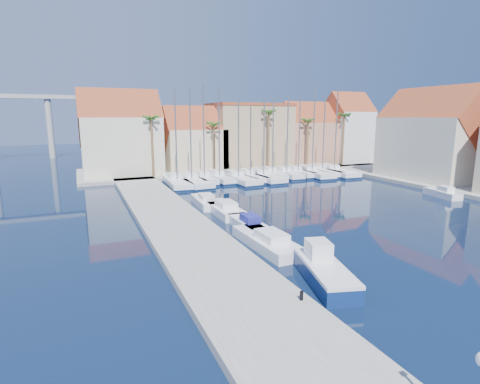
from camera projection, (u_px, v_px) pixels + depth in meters
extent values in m
plane|color=black|center=(385.00, 279.00, 22.69)|extent=(260.00, 260.00, 0.00)
cube|color=gray|center=(182.00, 231.00, 31.27)|extent=(6.00, 77.00, 0.50)
cube|color=gray|center=(234.00, 168.00, 69.70)|extent=(54.00, 16.00, 0.50)
cylinder|color=black|center=(301.00, 296.00, 19.05)|extent=(0.19, 0.19, 0.47)
cube|color=navy|center=(325.00, 275.00, 22.16)|extent=(3.64, 6.50, 0.93)
cube|color=white|center=(325.00, 266.00, 22.05)|extent=(3.64, 6.50, 0.21)
cube|color=white|center=(318.00, 250.00, 23.14)|extent=(1.73, 1.95, 1.13)
cube|color=white|center=(267.00, 242.00, 28.21)|extent=(2.61, 7.49, 0.80)
cube|color=white|center=(272.00, 236.00, 27.42)|extent=(1.74, 2.65, 0.60)
cube|color=white|center=(248.00, 224.00, 32.74)|extent=(1.82, 5.53, 0.80)
cube|color=navy|center=(250.00, 218.00, 32.10)|extent=(1.26, 1.94, 0.60)
cube|color=white|center=(224.00, 209.00, 38.04)|extent=(2.40, 7.17, 0.80)
cube|color=white|center=(226.00, 204.00, 37.25)|extent=(1.64, 2.52, 0.60)
cube|color=white|center=(205.00, 202.00, 41.33)|extent=(2.30, 6.17, 0.80)
cube|color=white|center=(207.00, 197.00, 40.64)|extent=(1.48, 2.20, 0.60)
cube|color=white|center=(442.00, 194.00, 45.70)|extent=(2.41, 5.10, 0.80)
cube|color=white|center=(446.00, 189.00, 45.09)|extent=(1.39, 1.88, 0.60)
cube|color=white|center=(177.00, 182.00, 53.13)|extent=(3.31, 10.62, 1.00)
cube|color=#0D2044|center=(177.00, 184.00, 53.20)|extent=(3.37, 10.68, 0.28)
cube|color=white|center=(175.00, 176.00, 53.94)|extent=(2.08, 3.25, 0.60)
cylinder|color=slate|center=(176.00, 135.00, 51.31)|extent=(0.20, 0.20, 12.41)
cube|color=white|center=(190.00, 181.00, 54.03)|extent=(3.73, 11.58, 1.00)
cube|color=#0D2044|center=(191.00, 183.00, 54.10)|extent=(3.80, 11.65, 0.28)
cube|color=white|center=(188.00, 175.00, 54.87)|extent=(2.30, 3.56, 0.60)
cylinder|color=slate|center=(191.00, 134.00, 52.19)|extent=(0.20, 0.20, 12.53)
cube|color=white|center=(204.00, 179.00, 55.59)|extent=(2.37, 8.38, 1.00)
cube|color=#0D2044|center=(204.00, 181.00, 55.65)|extent=(2.43, 8.44, 0.28)
cube|color=white|center=(202.00, 173.00, 56.19)|extent=(1.58, 2.54, 0.60)
cylinder|color=slate|center=(204.00, 131.00, 53.80)|extent=(0.20, 0.20, 13.17)
cube|color=white|center=(218.00, 178.00, 56.63)|extent=(2.81, 9.03, 1.00)
cube|color=#0D2044|center=(218.00, 180.00, 56.70)|extent=(2.87, 9.10, 0.28)
cube|color=white|center=(216.00, 172.00, 57.26)|extent=(1.77, 2.76, 0.60)
cylinder|color=slate|center=(219.00, 132.00, 54.88)|extent=(0.20, 0.20, 12.73)
cube|color=white|center=(237.00, 178.00, 56.26)|extent=(3.49, 11.19, 1.00)
cube|color=#0D2044|center=(237.00, 181.00, 56.32)|extent=(3.55, 11.26, 0.28)
cube|color=white|center=(234.00, 172.00, 57.06)|extent=(2.19, 3.42, 0.60)
cylinder|color=slate|center=(238.00, 138.00, 54.56)|extent=(0.20, 0.20, 11.12)
cube|color=white|center=(249.00, 177.00, 57.59)|extent=(3.02, 9.52, 1.00)
cube|color=#0D2044|center=(249.00, 179.00, 57.66)|extent=(3.09, 9.58, 0.28)
cube|color=white|center=(246.00, 171.00, 58.25)|extent=(1.88, 2.92, 0.60)
cylinder|color=slate|center=(251.00, 141.00, 56.08)|extent=(0.20, 0.20, 10.11)
cube|color=white|center=(262.00, 177.00, 58.08)|extent=(2.98, 11.22, 1.00)
cube|color=#0D2044|center=(262.00, 179.00, 58.15)|extent=(3.04, 11.28, 0.28)
cube|color=white|center=(259.00, 170.00, 58.93)|extent=(2.06, 3.37, 0.60)
cylinder|color=slate|center=(264.00, 136.00, 56.35)|extent=(0.20, 0.20, 11.41)
cube|color=white|center=(271.00, 174.00, 60.35)|extent=(2.54, 8.15, 1.00)
cube|color=#0D2044|center=(271.00, 176.00, 60.42)|extent=(2.60, 8.22, 0.28)
cube|color=white|center=(269.00, 169.00, 60.90)|extent=(1.60, 2.49, 0.60)
cylinder|color=slate|center=(273.00, 135.00, 58.76)|extent=(0.20, 0.20, 11.46)
cube|color=white|center=(285.00, 174.00, 60.65)|extent=(2.79, 9.07, 1.00)
cube|color=#0D2044|center=(285.00, 176.00, 60.71)|extent=(2.85, 9.13, 0.28)
cube|color=white|center=(283.00, 168.00, 61.31)|extent=(1.77, 2.77, 0.60)
cylinder|color=slate|center=(287.00, 135.00, 58.98)|extent=(0.20, 0.20, 11.58)
cube|color=white|center=(297.00, 173.00, 61.75)|extent=(2.87, 8.80, 1.00)
cube|color=#0D2044|center=(296.00, 175.00, 61.81)|extent=(2.93, 8.86, 0.28)
cube|color=white|center=(294.00, 167.00, 62.34)|extent=(1.76, 2.70, 0.60)
cylinder|color=slate|center=(299.00, 131.00, 60.01)|extent=(0.20, 0.20, 12.68)
cube|color=white|center=(310.00, 173.00, 61.94)|extent=(3.60, 11.34, 1.00)
cube|color=#0D2044|center=(310.00, 175.00, 62.00)|extent=(3.67, 11.40, 0.28)
cube|color=white|center=(307.00, 167.00, 62.81)|extent=(2.24, 3.47, 0.60)
cylinder|color=slate|center=(314.00, 128.00, 59.95)|extent=(0.20, 0.20, 13.78)
cube|color=white|center=(320.00, 172.00, 63.24)|extent=(2.71, 10.24, 1.00)
cube|color=#0D2044|center=(320.00, 173.00, 63.31)|extent=(2.77, 10.30, 0.28)
cube|color=white|center=(317.00, 166.00, 64.01)|extent=(1.88, 3.08, 0.60)
cylinder|color=slate|center=(324.00, 133.00, 61.50)|extent=(0.20, 0.20, 11.87)
cube|color=white|center=(332.00, 171.00, 63.51)|extent=(3.75, 12.07, 1.00)
cube|color=#0D2044|center=(332.00, 173.00, 63.57)|extent=(3.82, 12.14, 0.28)
cube|color=white|center=(328.00, 166.00, 64.44)|extent=(2.36, 3.69, 0.60)
cylinder|color=slate|center=(336.00, 129.00, 61.55)|extent=(0.20, 0.20, 13.11)
cube|color=beige|center=(121.00, 146.00, 60.06)|extent=(12.00, 9.00, 9.00)
cube|color=maroon|center=(120.00, 117.00, 59.16)|extent=(12.30, 9.00, 9.00)
cube|color=#C8B58D|center=(194.00, 150.00, 64.93)|extent=(10.00, 8.00, 7.00)
cube|color=maroon|center=(193.00, 129.00, 64.24)|extent=(10.30, 8.00, 8.00)
cube|color=tan|center=(249.00, 136.00, 69.72)|extent=(14.00, 10.00, 11.00)
cube|color=maroon|center=(249.00, 105.00, 68.57)|extent=(14.20, 10.20, 0.50)
cube|color=#B07159|center=(306.00, 143.00, 73.79)|extent=(10.00, 8.00, 8.00)
cube|color=maroon|center=(307.00, 122.00, 73.00)|extent=(10.30, 8.00, 8.00)
cube|color=white|center=(346.00, 137.00, 76.20)|extent=(8.00, 8.00, 10.00)
cube|color=maroon|center=(348.00, 112.00, 75.20)|extent=(8.30, 8.00, 8.00)
cube|color=beige|center=(432.00, 148.00, 55.74)|extent=(9.00, 14.00, 9.00)
cube|color=maroon|center=(435.00, 118.00, 54.84)|extent=(9.00, 14.30, 9.00)
cylinder|color=brown|center=(152.00, 148.00, 57.12)|extent=(0.36, 0.36, 9.00)
sphere|color=#2A5B1A|center=(151.00, 119.00, 56.26)|extent=(2.60, 2.60, 2.60)
cylinder|color=brown|center=(214.00, 149.00, 61.12)|extent=(0.36, 0.36, 8.00)
sphere|color=#2A5B1A|center=(214.00, 125.00, 60.35)|extent=(2.60, 2.60, 2.60)
cylinder|color=brown|center=(268.00, 141.00, 64.81)|extent=(0.36, 0.36, 10.00)
sphere|color=#2A5B1A|center=(269.00, 112.00, 63.85)|extent=(2.60, 2.60, 2.60)
cylinder|color=brown|center=(307.00, 144.00, 68.08)|extent=(0.36, 0.36, 8.50)
sphere|color=#2A5B1A|center=(308.00, 121.00, 67.26)|extent=(2.60, 2.60, 2.60)
cylinder|color=brown|center=(343.00, 140.00, 71.10)|extent=(0.36, 0.36, 9.50)
sphere|color=#2A5B1A|center=(344.00, 115.00, 70.18)|extent=(2.60, 2.60, 2.60)
cylinder|color=#9E9E99|center=(50.00, 128.00, 86.46)|extent=(1.40, 1.40, 14.00)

